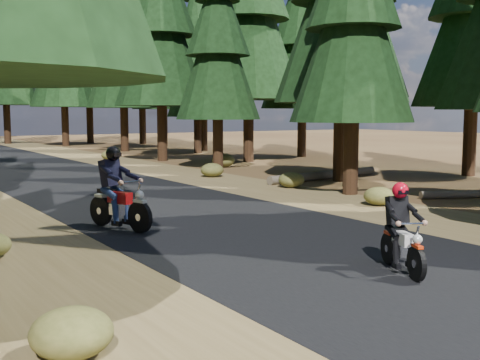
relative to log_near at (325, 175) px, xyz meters
name	(u,v)px	position (x,y,z in m)	size (l,w,h in m)	color
ground	(281,243)	(-8.27, -8.21, -0.16)	(120.00, 120.00, 0.00)	#4C311B
road	(168,209)	(-8.27, -3.21, -0.15)	(6.00, 100.00, 0.01)	black
shoulder_r	(303,196)	(-3.67, -3.21, -0.16)	(3.20, 100.00, 0.01)	brown
log_near	(325,175)	(0.00, 0.00, 0.00)	(0.32, 0.32, 5.94)	#4C4233
understory_shrubs	(116,184)	(-8.18, 0.73, 0.12)	(16.60, 31.76, 0.68)	#474C1E
rider_lead	(402,243)	(-8.01, -11.06, 0.32)	(1.09, 1.66, 1.43)	silver
rider_follow	(120,202)	(-10.43, -5.23, 0.45)	(1.19, 2.12, 1.81)	#94090C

